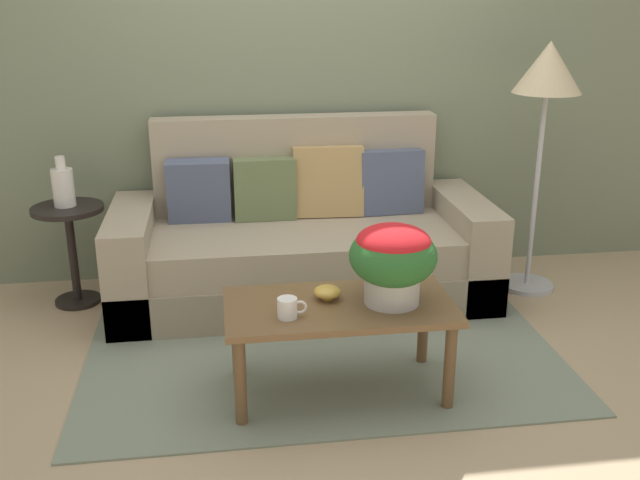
# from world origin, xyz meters

# --- Properties ---
(ground_plane) EXTENTS (14.00, 14.00, 0.00)m
(ground_plane) POSITION_xyz_m (0.00, 0.00, 0.00)
(ground_plane) COLOR tan
(wall_back) EXTENTS (6.40, 0.12, 2.85)m
(wall_back) POSITION_xyz_m (0.00, 1.13, 1.43)
(wall_back) COLOR slate
(wall_back) RESTS_ON ground
(area_rug) EXTENTS (2.43, 1.89, 0.01)m
(area_rug) POSITION_xyz_m (0.00, 0.01, 0.01)
(area_rug) COLOR gray
(area_rug) RESTS_ON ground
(couch) EXTENTS (2.25, 0.92, 1.06)m
(couch) POSITION_xyz_m (-0.01, 0.64, 0.33)
(couch) COLOR gray
(couch) RESTS_ON ground
(coffee_table) EXTENTS (1.05, 0.54, 0.45)m
(coffee_table) POSITION_xyz_m (0.02, -0.53, 0.39)
(coffee_table) COLOR brown
(coffee_table) RESTS_ON ground
(side_table) EXTENTS (0.41, 0.41, 0.61)m
(side_table) POSITION_xyz_m (-1.38, 0.71, 0.42)
(side_table) COLOR black
(side_table) RESTS_ON ground
(floor_lamp) EXTENTS (0.40, 0.40, 1.53)m
(floor_lamp) POSITION_xyz_m (1.42, 0.54, 1.28)
(floor_lamp) COLOR #B2B2B7
(floor_lamp) RESTS_ON ground
(potted_plant) EXTENTS (0.40, 0.40, 0.37)m
(potted_plant) POSITION_xyz_m (0.26, -0.55, 0.68)
(potted_plant) COLOR #B7B2A8
(potted_plant) RESTS_ON coffee_table
(coffee_mug) EXTENTS (0.13, 0.09, 0.09)m
(coffee_mug) POSITION_xyz_m (-0.22, -0.64, 0.50)
(coffee_mug) COLOR white
(coffee_mug) RESTS_ON coffee_table
(snack_bowl) EXTENTS (0.13, 0.13, 0.07)m
(snack_bowl) POSITION_xyz_m (-0.02, -0.47, 0.49)
(snack_bowl) COLOR gold
(snack_bowl) RESTS_ON coffee_table
(table_vase) EXTENTS (0.12, 0.12, 0.29)m
(table_vase) POSITION_xyz_m (-1.39, 0.72, 0.73)
(table_vase) COLOR silver
(table_vase) RESTS_ON side_table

